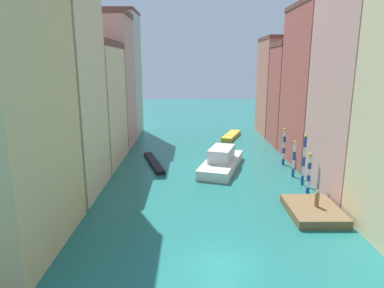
{
  "coord_description": "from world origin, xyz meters",
  "views": [
    {
      "loc": [
        -1.94,
        -18.58,
        12.11
      ],
      "look_at": [
        -1.61,
        26.26,
        1.5
      ],
      "focal_mm": 31.74,
      "sensor_mm": 36.0,
      "label": 1
    }
  ],
  "objects_px": {
    "mooring_pole_2": "(294,158)",
    "vaporetto_white": "(221,161)",
    "mooring_pole_0": "(309,173)",
    "mooring_pole_3": "(284,146)",
    "gondola_black": "(154,162)",
    "motorboat_0": "(231,136)",
    "mooring_pole_1": "(304,160)",
    "waterfront_dock": "(313,210)",
    "person_on_dock": "(317,199)"
  },
  "relations": [
    {
      "from": "person_on_dock",
      "to": "mooring_pole_1",
      "type": "bearing_deg",
      "value": 80.75
    },
    {
      "from": "person_on_dock",
      "to": "vaporetto_white",
      "type": "bearing_deg",
      "value": 117.74
    },
    {
      "from": "mooring_pole_0",
      "to": "vaporetto_white",
      "type": "bearing_deg",
      "value": 133.74
    },
    {
      "from": "waterfront_dock",
      "to": "vaporetto_white",
      "type": "xyz_separation_m",
      "value": [
        -6.42,
        12.7,
        0.57
      ]
    },
    {
      "from": "mooring_pole_1",
      "to": "motorboat_0",
      "type": "height_order",
      "value": "mooring_pole_1"
    },
    {
      "from": "mooring_pole_0",
      "to": "gondola_black",
      "type": "xyz_separation_m",
      "value": [
        -15.79,
        9.77,
        -1.84
      ]
    },
    {
      "from": "waterfront_dock",
      "to": "mooring_pole_0",
      "type": "relative_size",
      "value": 1.39
    },
    {
      "from": "mooring_pole_0",
      "to": "mooring_pole_3",
      "type": "distance_m",
      "value": 9.59
    },
    {
      "from": "gondola_black",
      "to": "motorboat_0",
      "type": "xyz_separation_m",
      "value": [
        11.47,
        15.4,
        0.12
      ]
    },
    {
      "from": "waterfront_dock",
      "to": "mooring_pole_3",
      "type": "bearing_deg",
      "value": 84.48
    },
    {
      "from": "waterfront_dock",
      "to": "gondola_black",
      "type": "xyz_separation_m",
      "value": [
        -14.62,
        14.54,
        -0.14
      ]
    },
    {
      "from": "mooring_pole_0",
      "to": "mooring_pole_3",
      "type": "bearing_deg",
      "value": 88.72
    },
    {
      "from": "mooring_pole_3",
      "to": "gondola_black",
      "type": "distance_m",
      "value": 16.15
    },
    {
      "from": "gondola_black",
      "to": "waterfront_dock",
      "type": "bearing_deg",
      "value": -44.85
    },
    {
      "from": "waterfront_dock",
      "to": "mooring_pole_2",
      "type": "xyz_separation_m",
      "value": [
        1.21,
        9.7,
        1.73
      ]
    },
    {
      "from": "person_on_dock",
      "to": "motorboat_0",
      "type": "bearing_deg",
      "value": 96.48
    },
    {
      "from": "mooring_pole_2",
      "to": "vaporetto_white",
      "type": "xyz_separation_m",
      "value": [
        -7.63,
        3.01,
        -1.16
      ]
    },
    {
      "from": "waterfront_dock",
      "to": "mooring_pole_0",
      "type": "distance_m",
      "value": 5.2
    },
    {
      "from": "mooring_pole_0",
      "to": "mooring_pole_1",
      "type": "distance_m",
      "value": 2.39
    },
    {
      "from": "mooring_pole_1",
      "to": "mooring_pole_3",
      "type": "relative_size",
      "value": 1.15
    },
    {
      "from": "waterfront_dock",
      "to": "mooring_pole_1",
      "type": "height_order",
      "value": "mooring_pole_1"
    },
    {
      "from": "mooring_pole_0",
      "to": "mooring_pole_2",
      "type": "bearing_deg",
      "value": 89.54
    },
    {
      "from": "mooring_pole_1",
      "to": "gondola_black",
      "type": "height_order",
      "value": "mooring_pole_1"
    },
    {
      "from": "mooring_pole_2",
      "to": "mooring_pole_3",
      "type": "xyz_separation_m",
      "value": [
        0.17,
        4.66,
        0.26
      ]
    },
    {
      "from": "motorboat_0",
      "to": "vaporetto_white",
      "type": "bearing_deg",
      "value": -100.74
    },
    {
      "from": "mooring_pole_3",
      "to": "motorboat_0",
      "type": "height_order",
      "value": "mooring_pole_3"
    },
    {
      "from": "motorboat_0",
      "to": "waterfront_dock",
      "type": "bearing_deg",
      "value": -84.0
    },
    {
      "from": "waterfront_dock",
      "to": "vaporetto_white",
      "type": "height_order",
      "value": "vaporetto_white"
    },
    {
      "from": "mooring_pole_2",
      "to": "mooring_pole_3",
      "type": "relative_size",
      "value": 0.89
    },
    {
      "from": "mooring_pole_3",
      "to": "motorboat_0",
      "type": "bearing_deg",
      "value": 106.23
    },
    {
      "from": "mooring_pole_3",
      "to": "vaporetto_white",
      "type": "xyz_separation_m",
      "value": [
        -7.81,
        -1.66,
        -1.42
      ]
    },
    {
      "from": "waterfront_dock",
      "to": "mooring_pole_1",
      "type": "relative_size",
      "value": 1.05
    },
    {
      "from": "mooring_pole_2",
      "to": "mooring_pole_1",
      "type": "bearing_deg",
      "value": -86.04
    },
    {
      "from": "person_on_dock",
      "to": "mooring_pole_0",
      "type": "distance_m",
      "value": 4.88
    },
    {
      "from": "gondola_black",
      "to": "mooring_pole_0",
      "type": "bearing_deg",
      "value": -31.75
    },
    {
      "from": "waterfront_dock",
      "to": "person_on_dock",
      "type": "height_order",
      "value": "person_on_dock"
    },
    {
      "from": "motorboat_0",
      "to": "mooring_pole_3",
      "type": "bearing_deg",
      "value": -73.77
    },
    {
      "from": "mooring_pole_2",
      "to": "motorboat_0",
      "type": "bearing_deg",
      "value": 102.16
    },
    {
      "from": "mooring_pole_1",
      "to": "mooring_pole_2",
      "type": "height_order",
      "value": "mooring_pole_1"
    },
    {
      "from": "mooring_pole_2",
      "to": "vaporetto_white",
      "type": "bearing_deg",
      "value": 158.5
    },
    {
      "from": "vaporetto_white",
      "to": "mooring_pole_0",
      "type": "bearing_deg",
      "value": -46.26
    },
    {
      "from": "mooring_pole_1",
      "to": "motorboat_0",
      "type": "relative_size",
      "value": 0.68
    },
    {
      "from": "mooring_pole_3",
      "to": "waterfront_dock",
      "type": "bearing_deg",
      "value": -95.52
    },
    {
      "from": "person_on_dock",
      "to": "mooring_pole_0",
      "type": "bearing_deg",
      "value": 78.97
    },
    {
      "from": "mooring_pole_2",
      "to": "motorboat_0",
      "type": "height_order",
      "value": "mooring_pole_2"
    },
    {
      "from": "motorboat_0",
      "to": "mooring_pole_2",
      "type": "bearing_deg",
      "value": -77.84
    },
    {
      "from": "mooring_pole_3",
      "to": "vaporetto_white",
      "type": "relative_size",
      "value": 0.42
    },
    {
      "from": "mooring_pole_1",
      "to": "gondola_black",
      "type": "relative_size",
      "value": 0.59
    },
    {
      "from": "waterfront_dock",
      "to": "mooring_pole_1",
      "type": "xyz_separation_m",
      "value": [
        1.39,
        7.07,
        2.33
      ]
    },
    {
      "from": "vaporetto_white",
      "to": "motorboat_0",
      "type": "bearing_deg",
      "value": 79.26
    }
  ]
}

